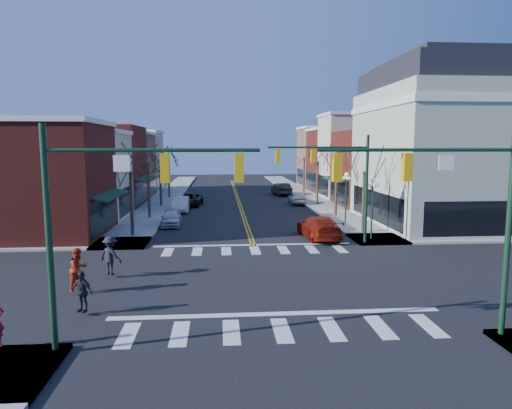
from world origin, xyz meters
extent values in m
plane|color=black|center=(0.00, 0.00, 0.00)|extent=(160.00, 160.00, 0.00)
cube|color=#9E9B93|center=(-8.75, 20.00, 0.07)|extent=(3.50, 70.00, 0.15)
cube|color=#9E9B93|center=(8.75, 20.00, 0.07)|extent=(3.50, 70.00, 0.15)
cube|color=maroon|center=(-15.50, 11.75, 4.00)|extent=(10.00, 8.50, 8.00)
cube|color=beige|center=(-15.50, 19.50, 3.75)|extent=(10.00, 7.00, 7.50)
cube|color=maroon|center=(-15.50, 27.50, 4.25)|extent=(10.00, 9.00, 8.50)
cube|color=#9A7455|center=(-15.50, 35.75, 3.90)|extent=(10.00, 7.50, 7.80)
cube|color=beige|center=(-15.50, 43.50, 4.10)|extent=(10.00, 8.00, 8.20)
cube|color=maroon|center=(15.50, 25.75, 4.00)|extent=(10.00, 8.50, 8.00)
cube|color=beige|center=(15.50, 33.50, 5.00)|extent=(10.00, 7.00, 10.00)
cube|color=maroon|center=(15.50, 41.00, 4.25)|extent=(10.00, 8.00, 8.50)
cube|color=#9A7455|center=(15.50, 49.00, 4.50)|extent=(10.00, 8.00, 9.00)
cube|color=#AEB9A0|center=(16.50, 14.50, 5.50)|extent=(12.00, 14.00, 11.00)
cube|color=white|center=(16.50, 14.50, 9.60)|extent=(12.25, 14.25, 0.50)
cube|color=black|center=(16.50, 14.50, 11.90)|extent=(11.40, 13.40, 1.80)
cube|color=black|center=(16.50, 14.50, 13.00)|extent=(9.80, 11.80, 0.60)
cylinder|color=#14331E|center=(-7.40, -7.40, 3.60)|extent=(0.20, 0.20, 7.20)
cylinder|color=#14331E|center=(-4.15, -7.40, 6.40)|extent=(6.50, 0.12, 0.12)
cube|color=gold|center=(-3.83, -7.40, 5.85)|extent=(0.28, 0.28, 0.90)
cube|color=gold|center=(-1.55, -7.40, 5.85)|extent=(0.28, 0.28, 0.90)
cylinder|color=#14331E|center=(7.40, -7.40, 3.60)|extent=(0.20, 0.20, 7.20)
cylinder|color=#14331E|center=(4.15, -7.40, 6.40)|extent=(6.50, 0.12, 0.12)
cube|color=gold|center=(3.83, -7.40, 5.85)|extent=(0.28, 0.28, 0.90)
cube|color=gold|center=(1.55, -7.40, 5.85)|extent=(0.28, 0.28, 0.90)
cylinder|color=#14331E|center=(7.40, 7.40, 3.60)|extent=(0.20, 0.20, 7.20)
cylinder|color=#14331E|center=(4.15, 7.40, 6.40)|extent=(6.50, 0.12, 0.12)
cube|color=gold|center=(3.83, 7.40, 5.85)|extent=(0.28, 0.28, 0.90)
cube|color=gold|center=(1.55, 7.40, 5.85)|extent=(0.28, 0.28, 0.90)
cylinder|color=#14331E|center=(8.20, 8.50, 2.00)|extent=(0.12, 0.12, 4.00)
sphere|color=white|center=(8.20, 8.50, 4.15)|extent=(0.36, 0.36, 0.36)
cylinder|color=#14331E|center=(8.20, 15.00, 2.00)|extent=(0.12, 0.12, 4.00)
sphere|color=white|center=(8.20, 15.00, 4.15)|extent=(0.36, 0.36, 0.36)
cylinder|color=#382B21|center=(-8.40, 11.00, 2.38)|extent=(0.24, 0.24, 4.76)
cylinder|color=#382B21|center=(-8.40, 19.00, 2.52)|extent=(0.24, 0.24, 5.04)
cylinder|color=#382B21|center=(-8.40, 27.00, 2.27)|extent=(0.24, 0.24, 4.55)
cylinder|color=#382B21|center=(-8.40, 35.00, 2.45)|extent=(0.24, 0.24, 4.90)
cylinder|color=#382B21|center=(8.40, 11.00, 2.31)|extent=(0.24, 0.24, 4.62)
cylinder|color=#382B21|center=(8.40, 19.00, 2.59)|extent=(0.24, 0.24, 5.18)
cylinder|color=#382B21|center=(8.40, 27.00, 2.42)|extent=(0.24, 0.24, 4.83)
cylinder|color=#382B21|center=(8.40, 35.00, 2.48)|extent=(0.24, 0.24, 4.97)
imported|color=silver|center=(-6.13, 15.37, 0.66)|extent=(1.68, 3.93, 1.32)
imported|color=silver|center=(-6.03, 23.43, 0.73)|extent=(1.65, 4.48, 1.47)
imported|color=black|center=(-5.35, 27.62, 0.68)|extent=(2.77, 5.12, 1.37)
imported|color=maroon|center=(4.80, 9.67, 0.79)|extent=(2.53, 5.57, 1.58)
imported|color=silver|center=(6.40, 28.22, 0.72)|extent=(1.86, 4.29, 1.44)
imported|color=black|center=(5.85, 37.25, 0.80)|extent=(2.27, 5.03, 1.60)
imported|color=#AF2E12|center=(-8.42, -1.45, 1.11)|extent=(1.09, 1.17, 1.92)
imported|color=black|center=(-7.50, -4.13, 0.95)|extent=(1.02, 0.77, 1.61)
imported|color=black|center=(-7.59, 0.94, 1.12)|extent=(1.45, 1.24, 1.95)
camera|label=1|loc=(-2.15, -21.58, 6.56)|focal=32.00mm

